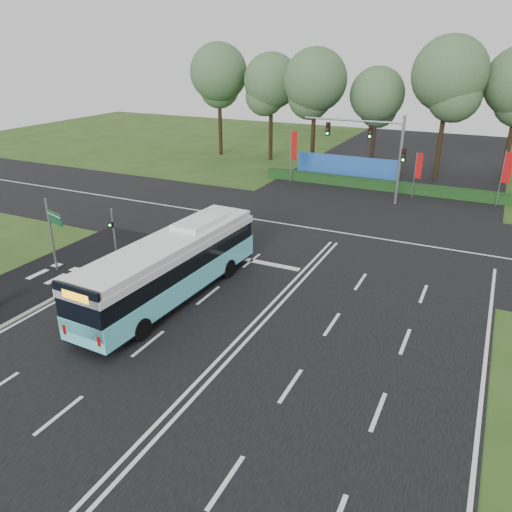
{
  "coord_description": "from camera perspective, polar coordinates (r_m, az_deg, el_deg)",
  "views": [
    {
      "loc": [
        8.84,
        -19.4,
        11.81
      ],
      "look_at": [
        -1.55,
        2.0,
        1.8
      ],
      "focal_mm": 35.0,
      "sensor_mm": 36.0,
      "label": 1
    }
  ],
  "objects": [
    {
      "name": "road_cross",
      "position": [
        34.68,
        9.58,
        2.63
      ],
      "size": [
        120.0,
        14.0,
        0.05
      ],
      "primitive_type": "cube",
      "color": "black",
      "rests_on": "ground"
    },
    {
      "name": "bike_path",
      "position": [
        29.38,
        -24.21,
        -2.96
      ],
      "size": [
        5.0,
        18.0,
        0.06
      ],
      "primitive_type": "cube",
      "color": "black",
      "rests_on": "ground"
    },
    {
      "name": "ground",
      "position": [
        24.37,
        1.23,
        -6.17
      ],
      "size": [
        120.0,
        120.0,
        0.0
      ],
      "primitive_type": "plane",
      "color": "#2A4918",
      "rests_on": "ground"
    },
    {
      "name": "traffic_light_gantry",
      "position": [
        41.44,
        13.81,
        12.26
      ],
      "size": [
        8.41,
        0.28,
        7.0
      ],
      "color": "gray",
      "rests_on": "ground"
    },
    {
      "name": "banner_flag_mid",
      "position": [
        43.74,
        18.01,
        9.52
      ],
      "size": [
        0.57,
        0.13,
        3.9
      ],
      "rotation": [
        0.0,
        0.0,
        -0.15
      ],
      "color": "gray",
      "rests_on": "ground"
    },
    {
      "name": "road_main",
      "position": [
        24.36,
        1.23,
        -6.13
      ],
      "size": [
        20.0,
        120.0,
        0.04
      ],
      "primitive_type": "cube",
      "color": "black",
      "rests_on": "ground"
    },
    {
      "name": "kerb_strip",
      "position": [
        27.67,
        -20.96,
        -3.93
      ],
      "size": [
        0.25,
        18.0,
        0.12
      ],
      "primitive_type": "cube",
      "color": "gray",
      "rests_on": "ground"
    },
    {
      "name": "street_sign",
      "position": [
        29.44,
        -22.2,
        2.98
      ],
      "size": [
        1.59,
        0.6,
        4.25
      ],
      "rotation": [
        0.0,
        0.0,
        -0.32
      ],
      "color": "gray",
      "rests_on": "ground"
    },
    {
      "name": "banner_flag_right",
      "position": [
        43.58,
        26.64,
        8.69
      ],
      "size": [
        0.64,
        0.24,
        4.5
      ],
      "rotation": [
        0.0,
        0.0,
        -0.3
      ],
      "color": "gray",
      "rests_on": "ground"
    },
    {
      "name": "city_bus",
      "position": [
        25.04,
        -9.6,
        -1.21
      ],
      "size": [
        3.03,
        12.18,
        3.47
      ],
      "rotation": [
        0.0,
        0.0,
        -0.04
      ],
      "color": "#64DDE9",
      "rests_on": "ground"
    },
    {
      "name": "hedge",
      "position": [
        46.21,
        14.2,
        7.84
      ],
      "size": [
        22.0,
        1.2,
        0.8
      ],
      "primitive_type": "cube",
      "color": "#153914",
      "rests_on": "ground"
    },
    {
      "name": "pedestrian_signal",
      "position": [
        31.05,
        -16.0,
        2.79
      ],
      "size": [
        0.26,
        0.4,
        3.0
      ],
      "rotation": [
        0.0,
        0.0,
        0.17
      ],
      "color": "gray",
      "rests_on": "ground"
    },
    {
      "name": "eucalyptus_row",
      "position": [
        51.49,
        17.29,
        18.49
      ],
      "size": [
        48.45,
        9.26,
        12.92
      ],
      "color": "black",
      "rests_on": "ground"
    },
    {
      "name": "banner_flag_left",
      "position": [
        46.74,
        4.26,
        12.1
      ],
      "size": [
        0.67,
        0.32,
        4.86
      ],
      "rotation": [
        0.0,
        0.0,
        -0.4
      ],
      "color": "gray",
      "rests_on": "ground"
    },
    {
      "name": "blue_hoarding",
      "position": [
        49.32,
        10.34,
        9.92
      ],
      "size": [
        10.0,
        0.3,
        2.2
      ],
      "primitive_type": "cube",
      "color": "#1F52AC",
      "rests_on": "ground"
    }
  ]
}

